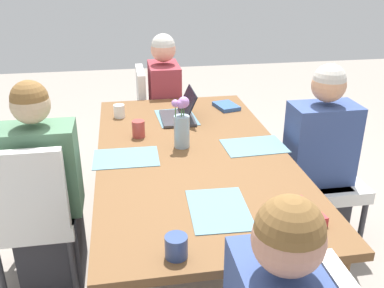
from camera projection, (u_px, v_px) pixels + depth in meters
The scene contains 19 objects.
ground_plane at pixel (192, 254), 2.74m from camera, with size 10.00×10.00×0.00m, color gray.
dining_table at pixel (192, 163), 2.48m from camera, with size 2.02×1.07×0.72m.
chair_far_left_near at pixel (32, 210), 2.30m from camera, with size 0.44×0.44×0.90m.
person_far_left_near at pixel (45, 198), 2.37m from camera, with size 0.36×0.40×1.19m.
chair_near_left_mid at pixel (321, 167), 2.78m from camera, with size 0.44×0.44×0.90m.
person_near_left_mid at pixel (318, 169), 2.69m from camera, with size 0.36×0.40×1.19m.
chair_head_right_left_far at pixel (156, 115), 3.68m from camera, with size 0.44×0.44×0.90m.
person_head_right_left_far at pixel (165, 114), 3.63m from camera, with size 0.40×0.36×1.19m.
flower_vase at pixel (182, 123), 2.46m from camera, with size 0.09×0.10×0.31m.
placemat_far_left_near at pixel (126, 158), 2.38m from camera, with size 0.36×0.26×0.00m, color slate.
placemat_near_left_mid at pixel (254, 146), 2.52m from camera, with size 0.36×0.26×0.00m, color slate.
placemat_head_right_left_far at pixel (176, 117), 2.97m from camera, with size 0.36×0.26×0.00m, color slate.
placemat_head_left_right_near at pixel (219, 209), 1.89m from camera, with size 0.36×0.26×0.00m, color slate.
laptop_head_right_left_far at pixel (180, 114), 2.92m from camera, with size 0.32×0.22×0.20m.
coffee_mug_near_left at pixel (138, 129), 2.64m from camera, with size 0.08×0.08×0.11m, color #AD3D38.
coffee_mug_near_right at pixel (119, 111), 2.96m from camera, with size 0.08×0.08×0.09m, color white.
coffee_mug_centre_left at pixel (176, 247), 1.58m from camera, with size 0.09×0.09×0.09m, color #33477A.
book_red_cover at pixel (300, 213), 1.83m from camera, with size 0.20×0.14×0.04m, color #B73338.
book_blue_cover at pixel (226, 106), 3.15m from camera, with size 0.20×0.14×0.03m, color #335693.
Camera 1 is at (-2.19, 0.37, 1.76)m, focal length 39.99 mm.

